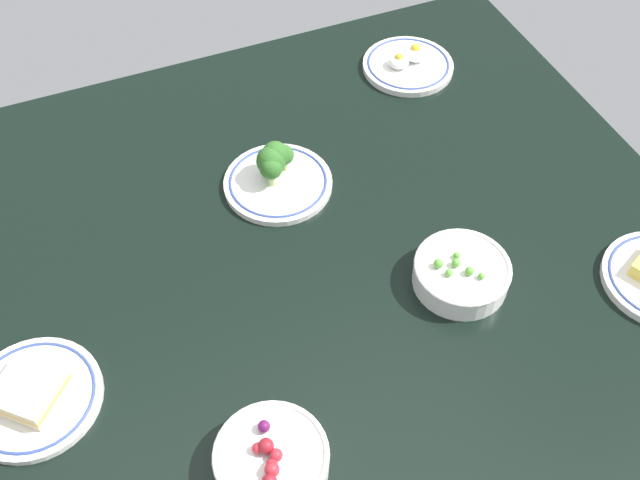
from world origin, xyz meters
The scene contains 6 objects.
dining_table centered at (0.00, 0.00, 2.00)cm, with size 124.08×111.53×4.00cm, color black.
bowl_berries centered at (20.16, 32.08, 6.48)cm, with size 15.24×15.24×6.22cm.
plate_sandwich centered at (47.69, 10.00, 5.28)cm, with size 19.32×19.32×4.34cm.
plate_broccoli centered at (1.43, -16.28, 6.43)cm, with size 19.02×19.02×7.92cm.
plate_eggs centered at (-34.41, -36.41, 5.10)cm, with size 18.30×18.30×4.78cm.
bowl_peas centered at (-17.66, 14.85, 6.36)cm, with size 15.17×15.17×5.50cm.
Camera 1 is at (29.71, 71.56, 100.57)cm, focal length 42.44 mm.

